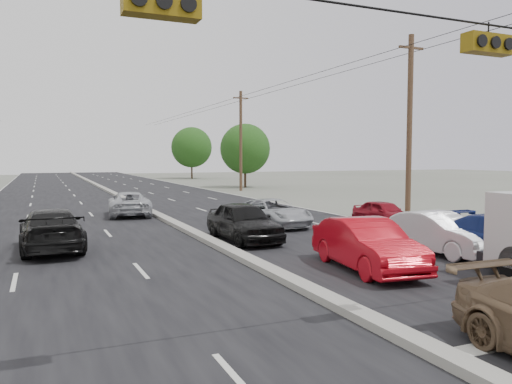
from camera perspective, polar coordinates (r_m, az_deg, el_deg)
ground at (r=9.73m, az=17.85°, el=-16.63°), size 200.00×200.00×0.00m
road_surface at (r=37.46m, az=-13.97°, el=-1.32°), size 20.00×160.00×0.02m
center_median at (r=37.45m, az=-13.97°, el=-1.17°), size 0.50×160.00×0.20m
utility_pole_right_b at (r=28.69m, az=17.13°, el=7.24°), size 1.60×0.30×10.00m
utility_pole_right_c at (r=50.38m, az=-1.75°, el=5.95°), size 1.60×0.30×10.00m
traffic_signals at (r=10.31m, az=24.61°, el=15.38°), size 25.00×0.30×0.54m
tree_right_mid at (r=55.93m, az=-1.25°, el=4.96°), size 5.60×5.60×7.14m
tree_right_far at (r=79.93m, az=-7.37°, el=5.09°), size 6.40×6.40×8.16m
red_sedan at (r=15.36m, az=12.54°, el=-5.95°), size 2.18×4.81×1.53m
queue_car_a at (r=20.14m, az=-1.44°, el=-3.43°), size 1.98×4.69×1.58m
queue_car_b at (r=18.67m, az=20.14°, el=-4.47°), size 1.85×4.50×1.45m
queue_car_c at (r=24.46m, az=1.93°, el=-2.41°), size 2.77×5.02×1.33m
queue_car_d at (r=17.69m, az=27.12°, el=-5.02°), size 2.15×5.23×1.51m
queue_car_e at (r=25.67m, az=14.40°, el=-2.35°), size 1.76×3.71×1.23m
oncoming_near at (r=19.61m, az=-22.37°, el=-4.01°), size 2.28×5.32×1.53m
oncoming_far at (r=29.81m, az=-14.29°, el=-1.33°), size 2.87×5.22×1.38m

